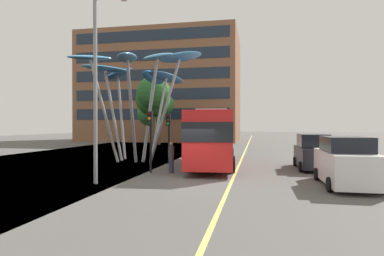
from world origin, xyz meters
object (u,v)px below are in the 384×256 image
car_parked_mid (313,153)px  traffic_light_opposite (189,125)px  traffic_light_kerb_near (150,128)px  red_bus (213,135)px  street_lamp (102,65)px  leaf_sculpture (136,75)px  traffic_light_island_mid (184,125)px  car_parked_near (346,163)px  traffic_light_kerb_far (168,128)px  pedestrian (171,157)px

car_parked_mid → traffic_light_opposite: bearing=135.9°
traffic_light_kerb_near → car_parked_mid: (9.22, 3.44, -1.51)m
red_bus → street_lamp: (-4.06, -7.61, 3.43)m
red_bus → leaf_sculpture: bearing=162.1°
traffic_light_island_mid → leaf_sculpture: bearing=-134.1°
traffic_light_island_mid → car_parked_near: size_ratio=0.82×
traffic_light_opposite → street_lamp: size_ratio=0.43×
traffic_light_kerb_near → traffic_light_island_mid: size_ratio=0.92×
traffic_light_island_mid → traffic_light_kerb_near: bearing=-89.4°
leaf_sculpture → car_parked_mid: 13.70m
traffic_light_kerb_near → street_lamp: 4.82m
red_bus → traffic_light_kerb_far: size_ratio=3.28×
car_parked_near → car_parked_mid: bearing=94.8°
traffic_light_island_mid → car_parked_mid: bearing=-30.8°
traffic_light_opposite → pedestrian: bearing=-82.6°
traffic_light_opposite → car_parked_mid: 13.61m
red_bus → car_parked_mid: size_ratio=2.54×
traffic_light_kerb_far → car_parked_near: bearing=-32.9°
traffic_light_kerb_near → traffic_light_kerb_far: traffic_light_kerb_near is taller
leaf_sculpture → traffic_light_kerb_far: bearing=-29.9°
leaf_sculpture → traffic_light_island_mid: (2.99, 3.09, -3.76)m
leaf_sculpture → traffic_light_kerb_near: (3.09, -5.91, -3.97)m
red_bus → car_parked_near: 9.09m
traffic_light_opposite → street_lamp: 16.74m
traffic_light_kerb_far → pedestrian: traffic_light_kerb_far is taller
traffic_light_kerb_near → traffic_light_opposite: (-0.48, 12.83, 0.17)m
traffic_light_island_mid → street_lamp: size_ratio=0.43×
traffic_light_island_mid → pedestrian: (1.25, -8.74, -1.84)m
traffic_light_kerb_near → traffic_light_opposite: bearing=92.2°
car_parked_near → pedestrian: bearing=164.3°
pedestrian → car_parked_mid: bearing=21.5°
red_bus → leaf_sculpture: (-6.10, 1.97, 4.46)m
traffic_light_kerb_far → street_lamp: size_ratio=0.40×
red_bus → street_lamp: size_ratio=1.30×
traffic_light_opposite → pedestrian: 12.80m
traffic_light_kerb_near → traffic_light_kerb_far: (-0.10, 4.19, -0.00)m
traffic_light_island_mid → traffic_light_opposite: bearing=95.7°
leaf_sculpture → traffic_light_island_mid: 5.71m
traffic_light_kerb_near → pedestrian: 2.01m
traffic_light_kerb_far → traffic_light_island_mid: traffic_light_island_mid is taller
street_lamp → pedestrian: street_lamp is taller
traffic_light_island_mid → car_parked_near: bearing=-48.7°
car_parked_mid → traffic_light_kerb_far: bearing=175.4°
traffic_light_island_mid → street_lamp: street_lamp is taller
pedestrian → traffic_light_kerb_far: bearing=107.6°
traffic_light_island_mid → street_lamp: 12.99m
red_bus → traffic_light_kerb_near: size_ratio=3.27×
car_parked_mid → street_lamp: bearing=-145.3°
car_parked_near → street_lamp: bearing=-171.9°
leaf_sculpture → traffic_light_kerb_near: bearing=-62.4°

